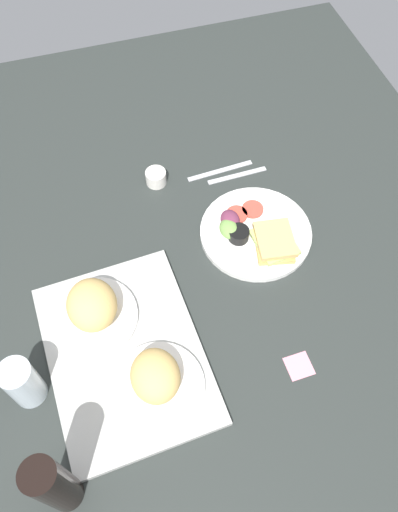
% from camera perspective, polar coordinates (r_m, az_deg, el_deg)
% --- Properties ---
extents(ground_plane, '(1.90, 1.50, 0.03)m').
position_cam_1_polar(ground_plane, '(1.27, 1.56, -1.71)').
color(ground_plane, '#282D2B').
extents(serving_tray, '(0.47, 0.36, 0.02)m').
position_cam_1_polar(serving_tray, '(1.16, -8.27, -10.75)').
color(serving_tray, '#B2B2AD').
rests_on(serving_tray, ground_plane).
extents(bread_plate_near, '(0.20, 0.20, 0.09)m').
position_cam_1_polar(bread_plate_near, '(1.09, -4.81, -13.68)').
color(bread_plate_near, white).
rests_on(bread_plate_near, serving_tray).
extents(bread_plate_far, '(0.20, 0.20, 0.10)m').
position_cam_1_polar(bread_plate_far, '(1.16, -11.86, -5.81)').
color(bread_plate_far, white).
rests_on(bread_plate_far, serving_tray).
extents(plate_with_salad, '(0.28, 0.28, 0.05)m').
position_cam_1_polar(plate_with_salad, '(1.30, 6.33, 2.59)').
color(plate_with_salad, white).
rests_on(plate_with_salad, ground_plane).
extents(drinking_glass, '(0.07, 0.07, 0.13)m').
position_cam_1_polar(drinking_glass, '(1.13, -19.14, -13.27)').
color(drinking_glass, silver).
rests_on(drinking_glass, ground_plane).
extents(soda_bottle, '(0.06, 0.06, 0.23)m').
position_cam_1_polar(soda_bottle, '(1.01, -15.94, -23.44)').
color(soda_bottle, black).
rests_on(soda_bottle, ground_plane).
extents(espresso_cup, '(0.06, 0.06, 0.04)m').
position_cam_1_polar(espresso_cup, '(1.41, -4.84, 8.76)').
color(espresso_cup, silver).
rests_on(espresso_cup, ground_plane).
extents(fork, '(0.02, 0.17, 0.01)m').
position_cam_1_polar(fork, '(1.43, 4.29, 9.01)').
color(fork, '#B7B7BC').
rests_on(fork, ground_plane).
extents(knife, '(0.02, 0.19, 0.01)m').
position_cam_1_polar(knife, '(1.44, 2.38, 9.54)').
color(knife, '#B7B7BC').
rests_on(knife, ground_plane).
extents(sticky_note, '(0.06, 0.06, 0.00)m').
position_cam_1_polar(sticky_note, '(1.17, 11.13, -11.98)').
color(sticky_note, pink).
rests_on(sticky_note, ground_plane).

